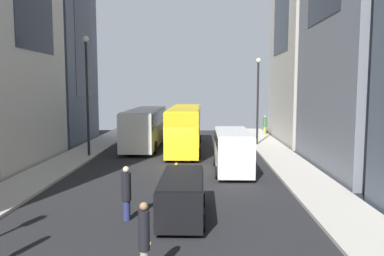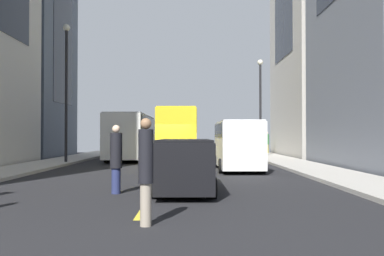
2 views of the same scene
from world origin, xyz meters
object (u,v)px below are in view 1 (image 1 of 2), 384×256
at_px(delivery_van_white, 233,148).
at_px(pedestrian_walking_far, 126,192).
at_px(pedestrian_crossing_mid, 265,124).
at_px(streetcar_yellow, 185,124).
at_px(car_black_0, 182,193).
at_px(city_bus_white, 145,124).
at_px(pedestrian_waiting_curb, 144,239).

xyz_separation_m(delivery_van_white, pedestrian_walking_far, (-4.87, -8.84, -0.37)).
bearing_deg(pedestrian_crossing_mid, streetcar_yellow, 122.37).
bearing_deg(pedestrian_crossing_mid, car_black_0, 147.68).
bearing_deg(pedestrian_walking_far, car_black_0, 37.80).
distance_m(city_bus_white, delivery_van_white, 12.08).
height_order(pedestrian_waiting_curb, pedestrian_walking_far, pedestrian_waiting_curb).
distance_m(streetcar_yellow, pedestrian_waiting_curb, 22.30).
distance_m(delivery_van_white, pedestrian_walking_far, 10.10).
relative_size(pedestrian_waiting_curb, pedestrian_walking_far, 1.01).
relative_size(city_bus_white, streetcar_yellow, 0.89).
relative_size(delivery_van_white, car_black_0, 1.28).
distance_m(car_black_0, pedestrian_crossing_mid, 27.67).
relative_size(city_bus_white, delivery_van_white, 1.88).
height_order(city_bus_white, pedestrian_walking_far, city_bus_white).
xyz_separation_m(streetcar_yellow, pedestrian_walking_far, (-1.52, -17.56, -0.98)).
distance_m(car_black_0, pedestrian_walking_far, 2.21).
distance_m(city_bus_white, pedestrian_walking_far, 18.86).
height_order(streetcar_yellow, pedestrian_waiting_curb, streetcar_yellow).
xyz_separation_m(city_bus_white, streetcar_yellow, (3.57, -1.17, 0.12)).
bearing_deg(pedestrian_waiting_curb, pedestrian_crossing_mid, -78.16).
xyz_separation_m(city_bus_white, pedestrian_walking_far, (2.05, -18.73, -0.86)).
relative_size(car_black_0, pedestrian_crossing_mid, 2.27).
relative_size(delivery_van_white, pedestrian_waiting_curb, 2.71).
height_order(city_bus_white, pedestrian_crossing_mid, city_bus_white).
xyz_separation_m(car_black_0, pedestrian_crossing_mid, (7.63, 26.60, 0.22)).
height_order(pedestrian_crossing_mid, pedestrian_waiting_curb, pedestrian_crossing_mid).
height_order(city_bus_white, streetcar_yellow, streetcar_yellow).
relative_size(pedestrian_crossing_mid, pedestrian_waiting_curb, 0.93).
bearing_deg(pedestrian_walking_far, city_bus_white, 124.06).
distance_m(streetcar_yellow, pedestrian_walking_far, 17.66).
xyz_separation_m(delivery_van_white, pedestrian_waiting_curb, (-3.44, -13.56, -0.33)).
bearing_deg(pedestrian_waiting_curb, streetcar_yellow, -63.61).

